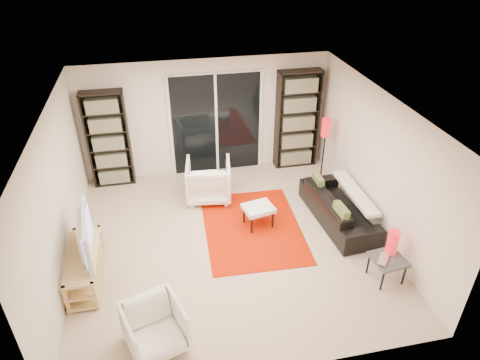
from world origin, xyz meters
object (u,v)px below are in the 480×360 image
ottoman (258,209)px  armchair_front (155,328)px  floor_lamp (325,134)px  bookshelf_left (108,140)px  armchair_back (209,180)px  tv_stand (85,266)px  sofa (339,208)px  side_table (388,261)px  bookshelf_right (297,120)px

ottoman → armchair_front: bearing=-130.6°
armchair_front → floor_lamp: bearing=26.2°
bookshelf_left → armchair_back: bookshelf_left is taller
bookshelf_left → floor_lamp: (4.19, -0.73, 0.06)m
armchair_front → armchair_back: bearing=52.4°
tv_stand → sofa: (4.26, 0.62, 0.01)m
sofa → bookshelf_left: bearing=57.5°
bookshelf_left → sofa: 4.57m
tv_stand → floor_lamp: (4.48, 2.04, 0.77)m
armchair_back → ottoman: bearing=132.6°
sofa → floor_lamp: size_ratio=1.39×
tv_stand → armchair_back: bearing=41.0°
sofa → side_table: 1.53m
sofa → ottoman: size_ratio=3.27×
side_table → bookshelf_right: bearing=93.7°
side_table → armchair_back: bearing=129.8°
armchair_back → tv_stand: bearing=49.5°
floor_lamp → bookshelf_right: bearing=114.6°
bookshelf_right → armchair_front: 5.29m
sofa → floor_lamp: floor_lamp is taller
bookshelf_right → tv_stand: size_ratio=1.57×
tv_stand → sofa: bearing=8.3°
tv_stand → ottoman: tv_stand is taller
bookshelf_left → armchair_front: 4.27m
ottoman → side_table: size_ratio=1.12×
tv_stand → sofa: sofa is taller
ottoman → side_table: bearing=-47.1°
sofa → ottoman: bearing=80.0°
armchair_front → ottoman: armchair_front is taller
armchair_front → side_table: armchair_front is taller
armchair_back → armchair_front: bearing=79.0°
bookshelf_right → ottoman: (-1.32, -2.00, -0.71)m
ottoman → floor_lamp: 2.19m
sofa → armchair_back: (-2.16, 1.21, 0.11)m
bookshelf_left → ottoman: (2.53, -2.00, -0.63)m
bookshelf_right → ottoman: bearing=-123.4°
armchair_front → floor_lamp: floor_lamp is taller
tv_stand → armchair_back: (2.11, 1.84, 0.12)m
bookshelf_right → armchair_front: bearing=-127.3°
bookshelf_right → sofa: size_ratio=1.11×
bookshelf_right → ottoman: bookshelf_right is taller
floor_lamp → armchair_back: bearing=-175.1°
bookshelf_left → sofa: (3.97, -2.15, -0.70)m
tv_stand → bookshelf_right: bearing=33.8°
sofa → floor_lamp: bearing=-12.8°
bookshelf_left → bookshelf_right: 3.85m
armchair_back → side_table: 3.55m
sofa → floor_lamp: (0.22, 1.42, 0.76)m
bookshelf_left → bookshelf_right: size_ratio=0.93×
bookshelf_right → ottoman: 2.50m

